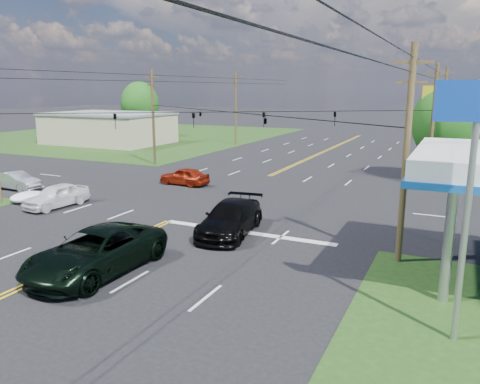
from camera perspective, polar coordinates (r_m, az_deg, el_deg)
The scene contains 22 objects.
ground at distance 34.48m, azimuth -1.30°, elevation -0.28°, with size 280.00×280.00×0.00m, color black.
grass_nw at distance 80.09m, azimuth -13.66°, elevation 6.73°, with size 46.00×48.00×0.03m, color #1B3D13.
stop_bar at distance 25.42m, azimuth 0.74°, elevation -4.97°, with size 10.00×0.50×0.02m, color silver.
retail_nw at distance 69.07m, azimuth -15.69°, elevation 7.40°, with size 16.00×11.00×4.00m, color tan.
pole_se at distance 21.34m, azimuth 19.60°, elevation 4.45°, with size 1.60×0.28×9.50m.
pole_nw at distance 48.16m, azimuth -10.54°, elevation 9.09°, with size 1.60×0.28×9.50m.
pole_ne at distance 39.21m, azimuth 22.41°, elevation 7.61°, with size 1.60×0.28×9.50m.
pole_left_far at distance 64.53m, azimuth -0.53°, elevation 10.35°, with size 1.60×0.28×10.00m.
pole_right_far at distance 58.15m, azimuth 23.53°, elevation 9.08°, with size 1.60×0.28×10.00m.
span_wire_signals at distance 33.66m, azimuth -1.35°, elevation 9.73°, with size 26.00×18.00×1.13m.
power_lines at distance 31.85m, azimuth -3.04°, elevation 14.24°, with size 26.04×100.00×0.64m.
tree_right_a at distance 42.17m, azimuth 24.01°, elevation 7.70°, with size 5.70×5.70×8.18m.
tree_right_b at distance 54.19m, azimuth 26.99°, elevation 7.57°, with size 4.94×4.94×7.09m.
tree_far_l at distance 77.92m, azimuth -12.11°, elevation 10.48°, with size 6.08×6.08×8.72m.
pickup_dkgreen at distance 20.74m, azimuth -17.12°, elevation -6.95°, with size 3.08×6.69×1.86m, color black.
suv_black at distance 25.03m, azimuth -1.17°, elevation -3.21°, with size 2.40×5.90×1.71m, color black.
pickup_white at distance 32.93m, azimuth -21.47°, elevation -0.42°, with size 1.80×4.47×1.52m, color white.
sedan_silver at distance 39.90m, azimuth -25.62°, elevation 1.25°, with size 1.45×4.17×1.37m, color #ABACB0.
sedan_red at distance 38.00m, azimuth -6.80°, elevation 1.93°, with size 1.67×4.16×1.42m, color maroon.
polesign_se at distance 14.84m, azimuth 26.72°, elevation 5.71°, with size 2.33×0.34×7.91m.
polesign_ne at distance 40.88m, azimuth 22.70°, elevation 9.47°, with size 2.13×0.97×7.90m.
snowpile_b at distance 35.36m, azimuth -24.39°, elevation -1.09°, with size 1.99×2.45×0.69m, color white.
Camera 1 is at (15.05, -18.06, 7.66)m, focal length 35.00 mm.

